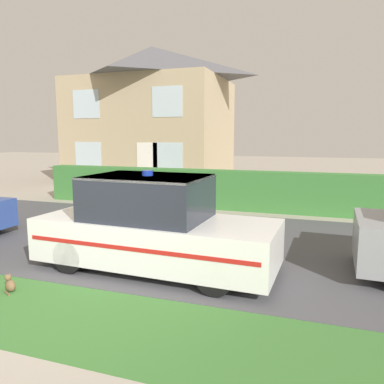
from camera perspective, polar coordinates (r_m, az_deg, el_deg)
name	(u,v)px	position (r m, az deg, el deg)	size (l,w,h in m)	color
ground_plane	(66,307)	(5.82, -18.66, -16.28)	(80.00, 80.00, 0.00)	#A89E8E
road_strip	(168,238)	(8.90, -3.72, -7.06)	(28.00, 6.18, 0.01)	#4C4C51
lawn_verge	(55,314)	(5.66, -20.14, -17.07)	(28.00, 1.80, 0.01)	#3D7533
garden_hedge	(231,190)	(12.32, 5.89, 0.32)	(13.57, 0.57, 1.28)	#3D7F38
police_car	(154,227)	(6.77, -5.87, -5.30)	(4.37, 1.81, 1.79)	black
cat	(10,284)	(6.63, -26.00, -12.55)	(0.26, 0.27, 0.27)	brown
house_left	(153,114)	(19.95, -6.04, 11.70)	(7.75, 6.08, 6.88)	tan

